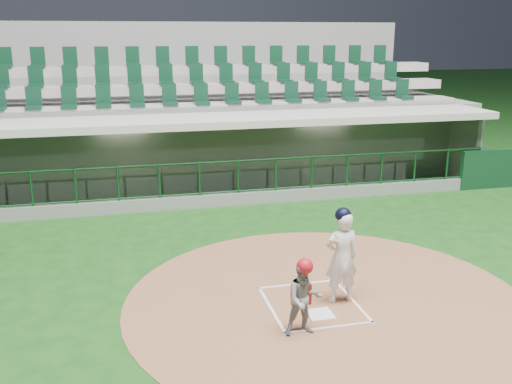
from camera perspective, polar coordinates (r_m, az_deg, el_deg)
The scene contains 8 objects.
ground at distance 10.52m, azimuth 5.10°, elevation -10.46°, with size 120.00×120.00×0.00m, color #123F12.
dirt_circle at distance 10.44m, azimuth 7.05°, elevation -10.69°, with size 7.20×7.20×0.01m, color brown.
home_plate at distance 9.92m, azimuth 6.43°, elevation -12.05°, with size 0.43×0.43×0.02m, color white.
batter_box_chalk at distance 10.26m, azimuth 5.65°, elevation -11.08°, with size 1.55×1.80×0.01m.
dugout_structure at distance 17.47m, azimuth -2.59°, elevation 3.50°, with size 16.40×3.70×3.00m.
seating_deck at distance 20.33m, azimuth -4.74°, elevation 6.51°, with size 17.00×6.72×5.15m.
batter at distance 10.08m, azimuth 8.54°, elevation -6.27°, with size 0.85×0.86×1.74m.
catcher at distance 9.07m, azimuth 4.82°, elevation -10.43°, with size 0.59×0.47×1.28m.
Camera 1 is at (-3.13, -8.93, 4.60)m, focal length 40.00 mm.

